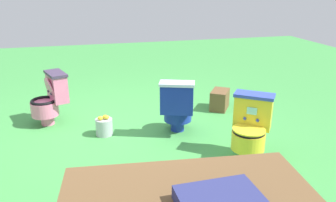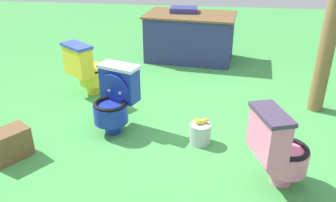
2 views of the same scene
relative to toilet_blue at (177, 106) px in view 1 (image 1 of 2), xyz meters
name	(u,v)px [view 1 (image 1 of 2)]	position (x,y,z in m)	size (l,w,h in m)	color
ground	(125,138)	(0.70, 0.00, -0.37)	(14.00, 14.00, 0.00)	#429947
toilet_blue	(177,106)	(0.00, 0.00, 0.00)	(0.54, 0.60, 0.73)	#192D9E
toilet_yellow	(250,127)	(-0.61, 0.83, 0.00)	(0.62, 0.63, 0.73)	yellow
toilet_pink	(50,98)	(1.62, -0.75, 0.00)	(0.60, 0.54, 0.73)	pink
small_crate	(220,100)	(-0.89, -0.68, -0.22)	(0.38, 0.24, 0.30)	brown
lemon_bucket	(104,126)	(0.94, -0.17, -0.26)	(0.22, 0.22, 0.28)	#B7B7BF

